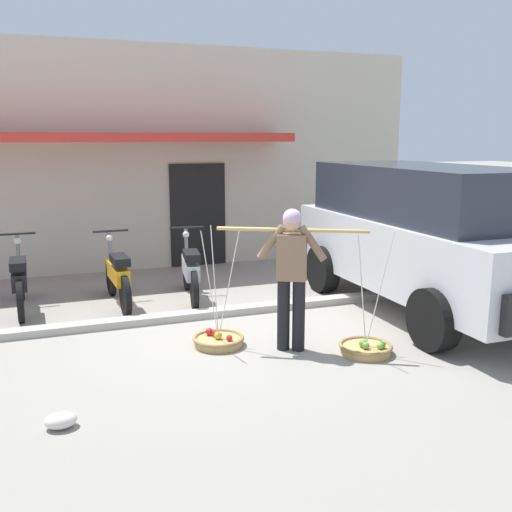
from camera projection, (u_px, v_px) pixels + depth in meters
ground_plane at (223, 332)px, 7.68m from camera, size 90.00×90.00×0.00m
sidewalk_curb at (209, 313)px, 8.32m from camera, size 20.00×0.24×0.10m
fruit_vendor at (292, 270)px, 6.84m from camera, size 1.56×0.90×1.70m
fruit_basket_left_side at (218, 340)px, 7.16m from camera, size 0.63×0.63×1.45m
fruit_basket_right_side at (366, 348)px, 6.89m from camera, size 0.63×0.63×1.45m
motorcycle_nearest_shop at (20, 281)px, 8.54m from camera, size 0.54×1.82×1.09m
motorcycle_second_in_row at (118, 276)px, 8.81m from camera, size 0.54×1.82×1.09m
motorcycle_third_in_row at (190, 271)px, 9.13m from camera, size 0.54×1.81×1.09m
parked_truck at (427, 233)px, 8.50m from camera, size 2.18×4.82×2.10m
storefront_building at (82, 156)px, 12.94m from camera, size 13.00×6.00×4.20m
plastic_litter_bag at (61, 420)px, 5.12m from camera, size 0.28×0.22×0.14m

